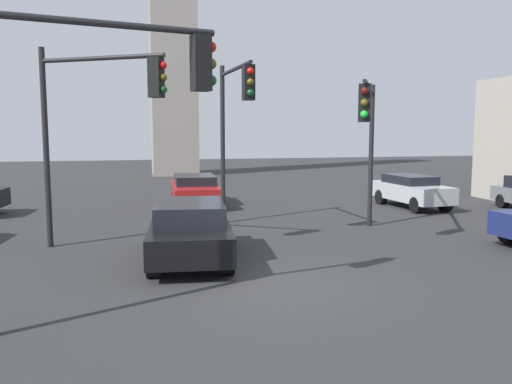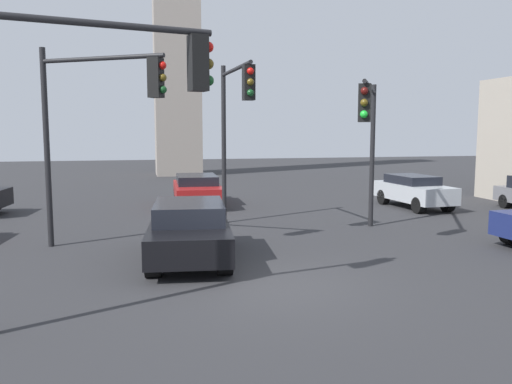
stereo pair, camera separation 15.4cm
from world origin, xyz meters
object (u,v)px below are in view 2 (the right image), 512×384
object	(u,v)px
traffic_light_0	(235,111)
car_1	(414,190)
car_6	(189,230)
traffic_light_4	(97,100)
traffic_light_3	(97,107)
car_2	(197,189)
traffic_light_1	(369,124)

from	to	relation	value
traffic_light_0	car_1	size ratio (longest dim) A/B	1.35
car_1	car_6	size ratio (longest dim) A/B	0.87
traffic_light_4	car_1	size ratio (longest dim) A/B	1.28
traffic_light_0	car_6	size ratio (longest dim) A/B	1.18
traffic_light_4	car_1	distance (m)	16.43
traffic_light_3	traffic_light_4	distance (m)	5.39
traffic_light_0	car_1	distance (m)	9.57
traffic_light_3	car_2	size ratio (longest dim) A/B	1.20
traffic_light_3	traffic_light_4	bearing A→B (deg)	-54.37
traffic_light_3	car_6	world-z (taller)	traffic_light_3
car_6	traffic_light_3	bearing A→B (deg)	-117.06
traffic_light_0	car_2	bearing A→B (deg)	-178.15
car_2	car_6	world-z (taller)	car_6
traffic_light_0	car_6	xyz separation A→B (m)	(-1.82, -3.37, -3.14)
traffic_light_0	car_6	world-z (taller)	traffic_light_0
traffic_light_1	car_1	size ratio (longest dim) A/B	1.18
traffic_light_0	car_6	bearing A→B (deg)	-31.22
car_6	car_2	bearing A→B (deg)	178.24
traffic_light_0	traffic_light_3	xyz separation A→B (m)	(-4.08, -1.91, -0.01)
car_2	traffic_light_4	bearing A→B (deg)	-10.84
traffic_light_1	traffic_light_4	world-z (taller)	traffic_light_4
traffic_light_3	traffic_light_1	bearing A→B (deg)	31.60
traffic_light_1	car_2	size ratio (longest dim) A/B	1.04
car_1	traffic_light_1	bearing A→B (deg)	-44.65
car_6	car_1	bearing A→B (deg)	129.60
traffic_light_4	car_2	distance (m)	14.33
traffic_light_0	traffic_light_3	size ratio (longest dim) A/B	0.99
traffic_light_3	car_1	distance (m)	13.90
car_1	car_6	world-z (taller)	car_6
traffic_light_1	traffic_light_3	bearing A→B (deg)	-61.35
traffic_light_0	traffic_light_4	world-z (taller)	traffic_light_0
traffic_light_1	car_2	world-z (taller)	traffic_light_1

